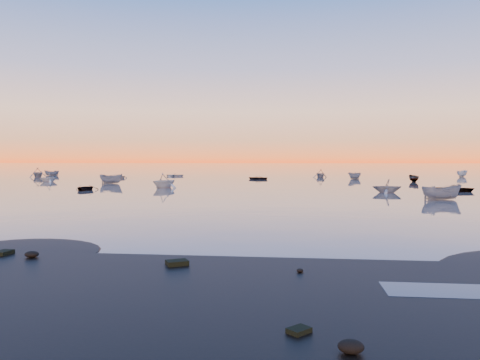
# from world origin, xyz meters

# --- Properties ---
(ground) EXTENTS (600.00, 600.00, 0.00)m
(ground) POSITION_xyz_m (0.00, 100.00, 0.00)
(ground) COLOR #6C615A
(ground) RESTS_ON ground
(mud_lobes) EXTENTS (140.00, 6.00, 0.07)m
(mud_lobes) POSITION_xyz_m (0.00, -1.00, 0.01)
(mud_lobes) COLOR black
(mud_lobes) RESTS_ON ground
(moored_fleet) EXTENTS (124.00, 58.00, 1.20)m
(moored_fleet) POSITION_xyz_m (0.00, 53.00, 0.00)
(moored_fleet) COLOR beige
(moored_fleet) RESTS_ON ground
(boat_near_center) EXTENTS (2.74, 4.29, 1.38)m
(boat_near_center) POSITION_xyz_m (19.25, 24.00, 0.00)
(boat_near_center) COLOR slate
(boat_near_center) RESTS_ON ground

